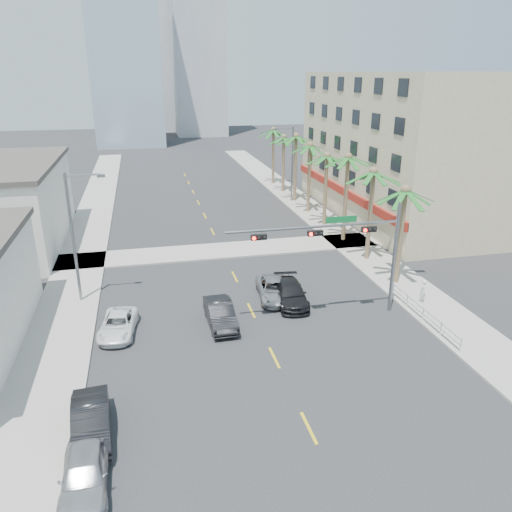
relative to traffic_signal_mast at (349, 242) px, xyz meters
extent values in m
plane|color=#262628|center=(-5.78, -7.95, -5.06)|extent=(260.00, 260.00, 0.00)
cube|color=gray|center=(6.22, 12.05, -4.99)|extent=(4.00, 120.00, 0.15)
cube|color=gray|center=(-17.78, 12.05, -4.99)|extent=(4.00, 120.00, 0.15)
cube|color=gray|center=(-5.78, 14.05, -4.99)|extent=(80.00, 4.00, 0.15)
cube|color=tan|center=(16.22, 22.05, 2.44)|extent=(15.00, 28.00, 15.00)
cube|color=maroon|center=(8.62, 22.05, -2.06)|extent=(0.30, 28.00, 0.80)
cube|color=#99B2C6|center=(-13.78, 87.05, 18.94)|extent=(14.00, 14.00, 48.00)
cube|color=#ADADB2|center=(3.22, 102.05, 24.94)|extent=(12.00, 12.00, 60.00)
cube|color=#ADADB2|center=(-8.78, 117.05, 15.94)|extent=(16.00, 16.00, 42.00)
cylinder|color=slate|center=(3.22, 0.05, -1.46)|extent=(0.24, 0.24, 7.20)
cylinder|color=slate|center=(-2.28, 0.05, 1.14)|extent=(11.00, 0.16, 0.16)
cube|color=#0C662D|center=(-0.58, 0.05, 1.49)|extent=(2.00, 0.05, 0.40)
cube|color=black|center=(1.22, -0.10, 0.79)|extent=(0.95, 0.28, 0.32)
sphere|color=#FF0C05|center=(0.90, -0.26, 0.79)|extent=(0.22, 0.22, 0.22)
cube|color=black|center=(-2.28, -0.10, 0.79)|extent=(0.95, 0.28, 0.32)
sphere|color=#FF0C05|center=(-2.60, -0.26, 0.79)|extent=(0.22, 0.22, 0.22)
cube|color=black|center=(-5.78, -0.10, 0.79)|extent=(0.95, 0.28, 0.32)
sphere|color=#FF0C05|center=(-6.10, -0.26, 0.79)|extent=(0.22, 0.22, 0.22)
cylinder|color=brown|center=(5.82, 4.05, -1.46)|extent=(0.36, 0.36, 7.20)
cylinder|color=brown|center=(5.82, 9.25, -1.28)|extent=(0.36, 0.36, 7.56)
cylinder|color=brown|center=(5.82, 14.45, -1.10)|extent=(0.36, 0.36, 7.92)
cylinder|color=brown|center=(5.82, 19.65, -1.46)|extent=(0.36, 0.36, 7.20)
cylinder|color=brown|center=(5.82, 24.85, -1.28)|extent=(0.36, 0.36, 7.56)
cylinder|color=brown|center=(5.82, 30.05, -1.10)|extent=(0.36, 0.36, 7.92)
cylinder|color=brown|center=(5.82, 35.25, -1.46)|extent=(0.36, 0.36, 7.20)
cylinder|color=brown|center=(5.82, 40.45, -1.28)|extent=(0.36, 0.36, 7.56)
cylinder|color=slate|center=(-16.98, 6.05, -0.56)|extent=(0.20, 0.20, 9.00)
cylinder|color=slate|center=(-15.88, 6.05, 3.74)|extent=(2.20, 0.12, 0.12)
cube|color=slate|center=(-14.78, 6.05, 3.64)|extent=(0.50, 0.25, 0.18)
cylinder|color=slate|center=(5.42, 30.05, -0.56)|extent=(0.20, 0.20, 9.00)
cylinder|color=slate|center=(4.32, 30.05, 3.74)|extent=(2.20, 0.12, 0.12)
cube|color=slate|center=(3.22, 30.05, 3.64)|extent=(0.50, 0.25, 0.18)
cylinder|color=silver|center=(4.52, -1.95, -4.51)|extent=(0.08, 8.00, 0.08)
cylinder|color=silver|center=(4.52, -1.95, -4.16)|extent=(0.08, 8.00, 0.08)
cylinder|color=silver|center=(4.52, -5.95, -4.56)|extent=(0.08, 0.08, 1.00)
cylinder|color=silver|center=(4.52, -3.95, -4.56)|extent=(0.08, 0.08, 1.00)
cylinder|color=silver|center=(4.52, -1.95, -4.56)|extent=(0.08, 0.08, 1.00)
cylinder|color=silver|center=(4.52, 0.05, -4.56)|extent=(0.08, 0.08, 1.00)
cylinder|color=silver|center=(4.52, 2.05, -4.56)|extent=(0.08, 0.08, 1.00)
imported|color=#B8B7BC|center=(-15.18, -11.32, -4.31)|extent=(1.82, 4.41, 1.50)
imported|color=black|center=(-15.18, -8.33, -4.32)|extent=(1.93, 4.62, 1.49)
imported|color=white|center=(-14.32, 0.82, -4.46)|extent=(2.55, 4.56, 1.20)
imported|color=black|center=(-8.09, 0.58, -4.32)|extent=(1.69, 4.56, 1.49)
imported|color=#AFAEB3|center=(-3.78, 3.59, -4.40)|extent=(2.71, 5.00, 1.33)
imported|color=black|center=(-2.88, 2.60, -4.36)|extent=(2.51, 5.06, 1.41)
imported|color=white|center=(5.81, 0.43, -4.09)|extent=(0.71, 0.69, 1.64)
camera|label=1|loc=(-12.17, -27.23, 9.92)|focal=35.00mm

